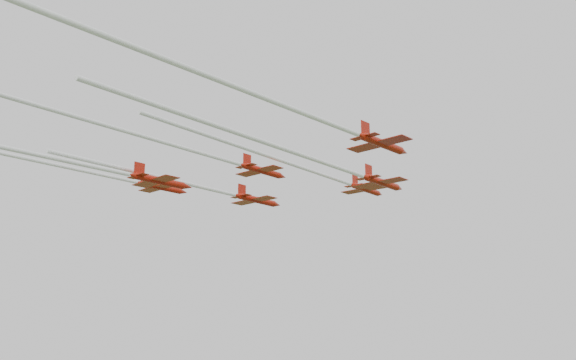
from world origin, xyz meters
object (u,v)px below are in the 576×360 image
at_px(jet_row2_left, 217,191).
at_px(jet_row3_right, 298,111).
at_px(jet_row2_right, 324,163).
at_px(jet_lead, 319,173).
at_px(jet_row3_left, 100,174).
at_px(jet_row3_mid, 180,147).
at_px(jet_row4_left, 104,169).

xyz_separation_m(jet_row2_left, jet_row3_right, (27.68, -30.97, -0.87)).
height_order(jet_row2_left, jet_row2_right, jet_row2_left).
bearing_deg(jet_lead, jet_row2_left, -154.15).
height_order(jet_lead, jet_row2_right, jet_lead).
relative_size(jet_row2_left, jet_row2_right, 0.78).
distance_m(jet_row2_right, jet_row3_left, 37.48).
relative_size(jet_row2_left, jet_row3_mid, 0.77).
bearing_deg(jet_row2_left, jet_row3_right, -30.54).
xyz_separation_m(jet_row2_left, jet_row3_left, (-14.53, -12.05, 1.47)).
xyz_separation_m(jet_row2_right, jet_row3_right, (4.82, -20.49, -0.28)).
bearing_deg(jet_row2_right, jet_row4_left, -140.51).
bearing_deg(jet_row3_right, jet_lead, 126.38).
xyz_separation_m(jet_lead, jet_row4_left, (-21.93, -25.42, -3.22)).
height_order(jet_row3_left, jet_row3_mid, jet_row3_left).
relative_size(jet_row2_left, jet_row3_left, 0.91).
distance_m(jet_row2_right, jet_row4_left, 30.30).
height_order(jet_row2_left, jet_row3_left, jet_row3_left).
distance_m(jet_row2_left, jet_row3_left, 18.94).
height_order(jet_lead, jet_row3_right, jet_lead).
xyz_separation_m(jet_lead, jet_row3_mid, (-10.19, -24.61, -1.32)).
bearing_deg(jet_row3_mid, jet_row3_left, 173.34).
height_order(jet_row2_right, jet_row3_mid, jet_row3_mid).
bearing_deg(jet_row3_mid, jet_row2_left, 124.41).
relative_size(jet_row3_left, jet_row3_right, 0.85).
distance_m(jet_row2_left, jet_row3_right, 41.54).
relative_size(jet_lead, jet_row2_left, 1.23).
bearing_deg(jet_row3_right, jet_row3_mid, 174.29).
bearing_deg(jet_row2_left, jet_row3_mid, -55.01).
bearing_deg(jet_row2_right, jet_row3_left, -160.85).
bearing_deg(jet_row3_left, jet_row2_right, 21.41).
bearing_deg(jet_row2_right, jet_row3_right, -60.03).
bearing_deg(jet_row3_left, jet_row3_right, -5.14).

